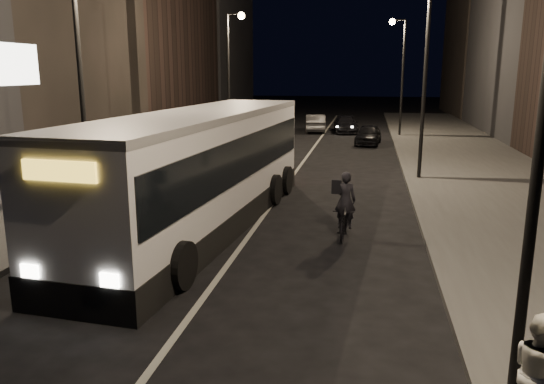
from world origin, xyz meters
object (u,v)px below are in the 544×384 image
at_px(streetlight_left_near, 86,50).
at_px(car_far, 346,125).
at_px(streetlight_left_far, 232,60).
at_px(cyclist_on_bicycle, 345,216).
at_px(streetlight_right_far, 399,61).
at_px(pedestrian_woman, 540,372).
at_px(city_bus, 202,165).
at_px(car_near, 368,135).
at_px(streetlight_right_near, 532,20).
at_px(streetlight_right_mid, 420,55).
at_px(car_mid, 315,123).

bearing_deg(streetlight_left_near, car_far, 75.12).
distance_m(streetlight_left_far, cyclist_on_bicycle, 20.98).
relative_size(streetlight_right_far, car_far, 1.91).
bearing_deg(cyclist_on_bicycle, pedestrian_woman, -68.14).
height_order(streetlight_right_far, streetlight_left_far, same).
bearing_deg(streetlight_left_far, city_bus, -78.55).
height_order(cyclist_on_bicycle, car_far, cyclist_on_bicycle).
height_order(cyclist_on_bicycle, car_near, cyclist_on_bicycle).
bearing_deg(streetlight_right_far, cyclist_on_bicycle, -95.92).
distance_m(streetlight_right_near, streetlight_left_far, 28.10).
xyz_separation_m(streetlight_right_mid, car_mid, (-6.13, 18.20, -4.67)).
height_order(streetlight_left_far, car_far, streetlight_left_far).
height_order(streetlight_left_near, car_near, streetlight_left_near).
bearing_deg(streetlight_left_far, car_mid, 61.08).
distance_m(car_mid, car_far, 2.42).
relative_size(city_bus, cyclist_on_bicycle, 6.72).
height_order(car_near, car_far, car_near).
distance_m(streetlight_right_mid, car_mid, 19.77).
distance_m(streetlight_left_far, pedestrian_woman, 29.46).
height_order(streetlight_left_near, streetlight_left_far, same).
relative_size(streetlight_right_mid, car_near, 2.15).
relative_size(streetlight_right_mid, streetlight_left_near, 1.00).
bearing_deg(car_mid, streetlight_left_near, 72.62).
height_order(streetlight_right_mid, streetlight_left_near, same).
bearing_deg(streetlight_left_near, city_bus, -6.47).
bearing_deg(city_bus, pedestrian_woman, -44.97).
distance_m(cyclist_on_bicycle, car_near, 20.31).
bearing_deg(streetlight_right_near, streetlight_right_mid, 90.00).
height_order(city_bus, car_far, city_bus).
xyz_separation_m(streetlight_left_far, pedestrian_woman, (10.93, -27.00, -4.40)).
xyz_separation_m(streetlight_right_near, city_bus, (-6.93, 7.58, -3.43)).
bearing_deg(cyclist_on_bicycle, streetlight_left_near, 177.34).
bearing_deg(car_far, streetlight_right_far, -36.65).
bearing_deg(streetlight_right_mid, streetlight_left_far, 136.84).
xyz_separation_m(streetlight_left_far, car_near, (8.69, 1.52, -4.72)).
relative_size(streetlight_right_far, pedestrian_woman, 5.04).
bearing_deg(car_mid, streetlight_right_mid, 101.04).
height_order(streetlight_right_far, cyclist_on_bicycle, streetlight_right_far).
distance_m(streetlight_right_mid, streetlight_left_near, 13.33).
relative_size(streetlight_right_near, streetlight_right_mid, 1.00).
xyz_separation_m(streetlight_left_far, car_mid, (4.53, 8.20, -4.67)).
bearing_deg(car_far, streetlight_left_far, -136.98).
bearing_deg(car_far, streetlight_left_near, -111.43).
xyz_separation_m(streetlight_right_near, streetlight_left_far, (-10.66, 26.00, 0.00)).
xyz_separation_m(streetlight_left_near, car_far, (6.95, 26.15, -4.74)).
relative_size(city_bus, car_near, 3.53).
bearing_deg(streetlight_left_far, cyclist_on_bicycle, -66.68).
relative_size(city_bus, pedestrian_woman, 8.27).
distance_m(streetlight_right_far, pedestrian_woman, 33.29).
bearing_deg(car_near, streetlight_left_far, -164.63).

